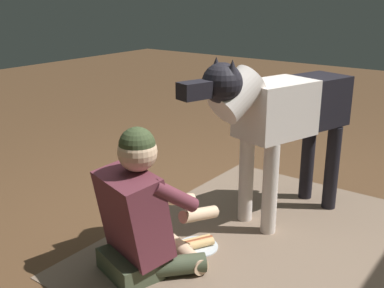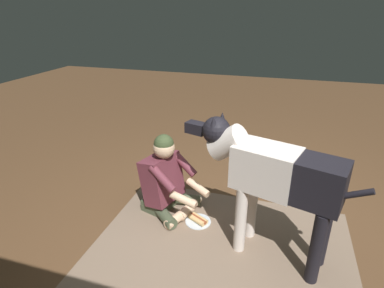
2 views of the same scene
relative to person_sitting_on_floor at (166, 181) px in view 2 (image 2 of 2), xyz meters
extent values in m
plane|color=brown|center=(-0.73, 0.15, -0.34)|extent=(14.37, 14.37, 0.00)
cube|color=#7A6451|center=(-0.65, 0.52, -0.34)|extent=(2.20, 1.90, 0.01)
cube|color=#454F38|center=(0.09, -0.03, -0.28)|extent=(0.33, 0.40, 0.12)
cylinder|color=#454F38|center=(-0.11, -0.13, -0.27)|extent=(0.41, 0.16, 0.11)
cylinder|color=beige|center=(-0.24, -0.02, -0.28)|extent=(0.17, 0.37, 0.09)
cylinder|color=#454F38|center=(-0.02, 0.17, -0.27)|extent=(0.37, 0.35, 0.11)
cylinder|color=beige|center=(-0.19, 0.15, -0.28)|extent=(0.22, 0.37, 0.09)
cube|color=brown|center=(0.05, -0.02, 0.01)|extent=(0.40, 0.47, 0.50)
cylinder|color=brown|center=(-0.14, -0.14, 0.14)|extent=(0.30, 0.16, 0.24)
cylinder|color=beige|center=(-0.32, -0.03, -0.04)|extent=(0.27, 0.18, 0.12)
cylinder|color=brown|center=(-0.04, 0.20, 0.14)|extent=(0.30, 0.16, 0.24)
cylinder|color=beige|center=(-0.25, 0.21, -0.04)|extent=(0.28, 0.11, 0.12)
sphere|color=beige|center=(0.01, 0.00, 0.36)|extent=(0.21, 0.21, 0.21)
sphere|color=#374427|center=(0.01, 0.00, 0.39)|extent=(0.19, 0.19, 0.19)
cylinder|color=silver|center=(-0.80, 0.36, -0.04)|extent=(0.10, 0.10, 0.61)
cylinder|color=silver|center=(-0.86, 0.15, -0.04)|extent=(0.10, 0.10, 0.61)
cylinder|color=black|center=(-1.38, 0.54, -0.04)|extent=(0.10, 0.10, 0.61)
cylinder|color=black|center=(-1.44, 0.33, -0.04)|extent=(0.10, 0.10, 0.61)
cube|color=silver|center=(-0.95, 0.29, 0.44)|extent=(0.55, 0.44, 0.35)
cube|color=black|center=(-1.30, 0.40, 0.44)|extent=(0.49, 0.41, 0.33)
cylinder|color=silver|center=(-0.63, 0.19, 0.58)|extent=(0.40, 0.31, 0.34)
sphere|color=black|center=(-0.53, 0.16, 0.66)|extent=(0.23, 0.23, 0.23)
cube|color=black|center=(-0.34, 0.10, 0.64)|extent=(0.20, 0.15, 0.09)
cone|color=black|center=(-0.52, 0.23, 0.74)|extent=(0.10, 0.10, 0.11)
cone|color=black|center=(-0.56, 0.10, 0.74)|extent=(0.10, 0.10, 0.11)
cylinder|color=black|center=(-1.52, 0.47, 0.41)|extent=(0.31, 0.13, 0.20)
cylinder|color=silver|center=(-0.36, 0.11, -0.33)|extent=(0.25, 0.25, 0.01)
cylinder|color=#DDB472|center=(-0.37, 0.09, -0.30)|extent=(0.19, 0.13, 0.05)
cylinder|color=#DDB472|center=(-0.35, 0.13, -0.30)|extent=(0.19, 0.13, 0.05)
cylinder|color=#964526|center=(-0.36, 0.11, -0.30)|extent=(0.19, 0.13, 0.04)
camera|label=1|loc=(1.71, 1.61, 1.16)|focal=44.31mm
camera|label=2|loc=(-1.02, 2.51, 1.59)|focal=29.26mm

